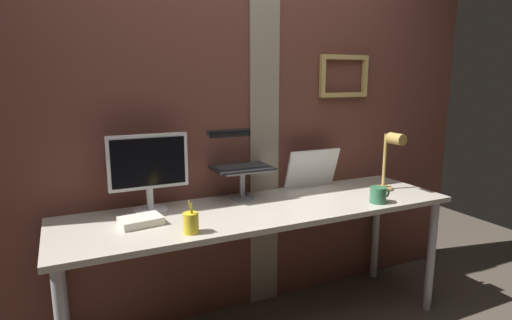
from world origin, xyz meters
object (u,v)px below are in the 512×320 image
at_px(whiteboard_panel, 312,169).
at_px(pen_cup, 191,223).
at_px(laptop, 238,157).
at_px(coffee_mug, 378,195).
at_px(monitor, 148,166).
at_px(desk_lamp, 391,155).

bearing_deg(whiteboard_panel, pen_cup, -154.68).
relative_size(laptop, whiteboard_panel, 0.94).
xyz_separation_m(whiteboard_panel, coffee_mug, (0.16, -0.45, -0.08)).
height_order(pen_cup, coffee_mug, pen_cup).
relative_size(monitor, laptop, 1.22).
distance_m(laptop, whiteboard_panel, 0.53).
xyz_separation_m(whiteboard_panel, pen_cup, (-0.96, -0.45, -0.08)).
bearing_deg(monitor, laptop, 7.19).
bearing_deg(coffee_mug, laptop, 144.80).
bearing_deg(monitor, coffee_mug, -18.54).
relative_size(monitor, pen_cup, 2.58).
xyz_separation_m(monitor, coffee_mug, (1.22, -0.41, -0.20)).
relative_size(monitor, coffee_mug, 3.19).
distance_m(whiteboard_panel, pen_cup, 1.06).
height_order(laptop, whiteboard_panel, laptop).
bearing_deg(pen_cup, desk_lamp, 6.88).
height_order(desk_lamp, pen_cup, desk_lamp).
xyz_separation_m(desk_lamp, pen_cup, (-1.35, -0.16, -0.18)).
bearing_deg(pen_cup, laptop, 47.47).
height_order(laptop, desk_lamp, laptop).
distance_m(monitor, pen_cup, 0.47).
bearing_deg(pen_cup, coffee_mug, 0.02).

